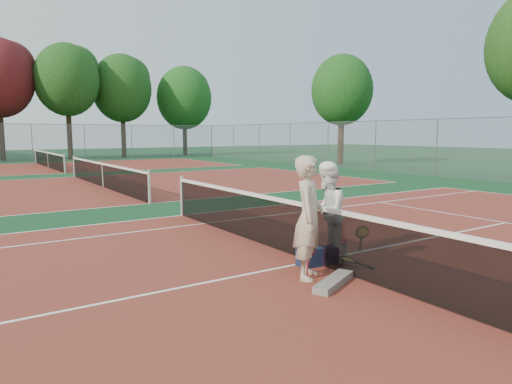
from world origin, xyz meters
TOP-DOWN VIEW (x-y plane):
  - ground at (0.00, 0.00)m, footprint 130.00×130.00m
  - court_main at (0.00, 0.00)m, footprint 23.77×10.97m
  - court_far_a at (0.00, 13.50)m, footprint 23.77×10.97m
  - court_far_b at (0.00, 27.00)m, footprint 23.77×10.97m
  - net_main at (0.00, 0.00)m, footprint 0.10×10.98m
  - net_far_a at (0.00, 13.50)m, footprint 0.10×10.98m
  - net_far_b at (0.00, 27.00)m, footprint 0.10×10.98m
  - fence_back at (0.00, 34.00)m, footprint 32.00×0.06m
  - fence_right at (16.00, 6.75)m, footprint 0.06×54.50m
  - player_a at (-0.63, -0.65)m, footprint 0.82×0.82m
  - player_b at (0.44, 0.11)m, footprint 1.04×1.01m
  - racket_red at (-0.54, -0.56)m, footprint 0.34×0.35m
  - racket_black_held at (1.11, -0.13)m, footprint 0.40×0.41m
  - racket_spare at (0.34, -0.54)m, footprint 0.51×0.65m
  - sports_bag_navy at (-0.20, -0.18)m, footprint 0.43×0.31m
  - sports_bag_purple at (0.14, -0.23)m, footprint 0.37×0.27m
  - net_cover_canvas at (-0.55, -1.15)m, footprint 1.03×0.66m
  - water_bottle at (0.41, -0.37)m, footprint 0.09×0.09m
  - tree_back_3 at (3.34, 36.55)m, footprint 5.43×5.43m
  - tree_back_4 at (8.44, 37.67)m, footprint 5.55×5.55m
  - tree_back_5 at (14.90, 37.84)m, footprint 5.59×5.59m
  - tree_right_1 at (18.40, 18.50)m, footprint 4.40×4.40m

SIDE VIEW (x-z plane):
  - ground at x=0.00m, z-range 0.00..0.00m
  - court_main at x=0.00m, z-range 0.00..0.01m
  - court_far_a at x=0.00m, z-range 0.00..0.01m
  - court_far_b at x=0.00m, z-range 0.00..0.01m
  - net_cover_canvas at x=-0.55m, z-range 0.00..0.11m
  - racket_spare at x=0.34m, z-range 0.00..0.15m
  - sports_bag_purple at x=0.14m, z-range 0.00..0.29m
  - water_bottle at x=0.41m, z-range 0.00..0.30m
  - sports_bag_navy at x=-0.20m, z-range 0.00..0.32m
  - racket_black_held at x=1.11m, z-range 0.00..0.54m
  - racket_red at x=-0.54m, z-range 0.00..0.58m
  - net_main at x=0.00m, z-range 0.00..1.02m
  - net_far_a at x=0.00m, z-range 0.00..1.02m
  - net_far_b at x=0.00m, z-range 0.00..1.02m
  - player_b at x=0.44m, z-range 0.00..1.69m
  - player_a at x=-0.63m, z-range 0.00..1.92m
  - fence_back at x=0.00m, z-range 0.00..3.00m
  - fence_right at x=16.00m, z-range 0.00..3.00m
  - tree_right_1 at x=18.40m, z-range 1.38..9.26m
  - tree_back_5 at x=14.90m, z-range 1.31..10.40m
  - tree_back_4 at x=8.44m, z-range 1.63..11.30m
  - tree_back_3 at x=3.34m, z-range 1.84..11.80m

